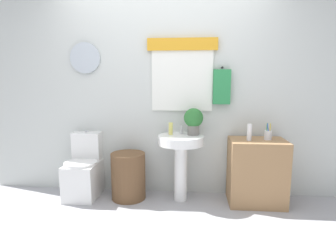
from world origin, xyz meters
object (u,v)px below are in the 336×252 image
Objects in this scene: laundry_hamper at (128,176)px; wooden_cabinet at (256,172)px; toilet at (84,172)px; potted_plant at (194,120)px; lotion_bottle at (249,132)px; toothbrush_cup at (268,135)px; soap_bottle at (171,129)px; pedestal_sink at (181,152)px.

laundry_hamper is 0.74× the size of wooden_cabinet.
toilet is 1.46m from potted_plant.
toothbrush_cup reaches higher than lotion_bottle.
lotion_bottle is at bearing -5.91° from soap_bottle.
wooden_cabinet is at bearing 20.39° from lotion_bottle.
potted_plant is (1.30, 0.03, 0.65)m from toilet.
toilet is 0.55m from laundry_hamper.
toilet is 2.53× the size of potted_plant.
pedestal_sink is 0.29m from soap_bottle.
pedestal_sink is 0.39m from potted_plant.
lotion_bottle reaches higher than toilet.
toothbrush_cup is (0.82, -0.04, -0.15)m from potted_plant.
lotion_bottle is 0.99× the size of toothbrush_cup.
toilet is 1.06× the size of wooden_cabinet.
pedestal_sink is 4.15× the size of toothbrush_cup.
wooden_cabinet is at bearing 0.00° from pedestal_sink.
soap_bottle is at bearing -177.80° from potted_plant.
pedestal_sink is at bearing -0.00° from laundry_hamper.
toothbrush_cup reaches higher than wooden_cabinet.
pedestal_sink is at bearing 176.95° from lotion_bottle.
lotion_bottle is at bearing -3.05° from pedestal_sink.
lotion_bottle is 0.23m from toothbrush_cup.
potted_plant is at bearing 4.53° from laundry_hamper.
lotion_bottle is (0.75, -0.04, 0.24)m from pedestal_sink.
pedestal_sink is 0.88m from wooden_cabinet.
lotion_bottle is at bearing -159.61° from wooden_cabinet.
wooden_cabinet is 4.03× the size of lotion_bottle.
pedestal_sink is at bearing -22.62° from soap_bottle.
potted_plant is at bearing 1.21° from toilet.
potted_plant is at bearing 2.20° from soap_bottle.
soap_bottle is (-0.12, 0.05, 0.26)m from pedestal_sink.
potted_plant reaches higher than wooden_cabinet.
potted_plant is 1.68× the size of lotion_bottle.
toothbrush_cup is at bearing -0.34° from toilet.
toothbrush_cup is at bearing 15.51° from lotion_bottle.
toothbrush_cup reaches higher than soap_bottle.
soap_bottle is 0.46× the size of potted_plant.
toilet is 1.18m from soap_bottle.
potted_plant is (-0.72, 0.06, 0.58)m from wooden_cabinet.
laundry_hamper is at bearing 178.32° from lotion_bottle.
lotion_bottle is (1.37, -0.04, 0.55)m from laundry_hamper.
potted_plant is 1.66× the size of toothbrush_cup.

